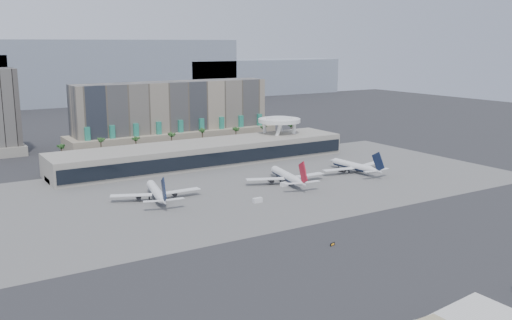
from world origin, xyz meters
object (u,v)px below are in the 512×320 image
airliner_left (157,192)px  service_vehicle_b (284,184)px  airliner_centre (287,176)px  airliner_right (354,166)px  taxiway_sign (332,244)px  service_vehicle_a (257,200)px

airliner_left → service_vehicle_b: (60.78, -8.89, -2.60)m
airliner_left → airliner_centre: 65.11m
airliner_left → airliner_centre: (64.89, -5.37, 0.12)m
airliner_centre → airliner_right: bearing=12.4°
airliner_centre → service_vehicle_b: 6.05m
airliner_centre → service_vehicle_b: bearing=-128.6°
airliner_centre → airliner_right: (43.52, 1.14, -0.20)m
taxiway_sign → service_vehicle_b: bearing=52.0°
service_vehicle_b → taxiway_sign: service_vehicle_b is taller
airliner_left → service_vehicle_a: bearing=-25.0°
airliner_centre → service_vehicle_b: (-4.11, -3.51, -2.72)m
taxiway_sign → airliner_right: bearing=30.1°
airliner_left → airliner_right: bearing=9.6°
airliner_centre → service_vehicle_b: size_ratio=11.32×
airliner_left → service_vehicle_b: airliner_left is taller
airliner_left → service_vehicle_b: bearing=3.5°
airliner_left → airliner_centre: size_ratio=0.97×
airliner_centre → service_vehicle_a: size_ratio=10.14×
airliner_left → taxiway_sign: airliner_left is taller
airliner_centre → service_vehicle_a: bearing=-134.2°
airliner_left → service_vehicle_a: (35.06, -26.19, -2.54)m
airliner_centre → service_vehicle_a: (-29.83, -20.81, -2.66)m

